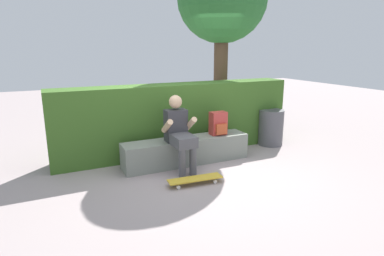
{
  "coord_description": "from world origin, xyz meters",
  "views": [
    {
      "loc": [
        -2.12,
        -4.29,
        1.92
      ],
      "look_at": [
        0.1,
        0.44,
        0.6
      ],
      "focal_mm": 30.11,
      "sensor_mm": 36.0,
      "label": 1
    }
  ],
  "objects": [
    {
      "name": "ground_plane",
      "position": [
        0.0,
        0.0,
        0.0
      ],
      "size": [
        24.0,
        24.0,
        0.0
      ],
      "primitive_type": "plane",
      "color": "#9E8F8E"
    },
    {
      "name": "person_skater",
      "position": [
        -0.22,
        0.23,
        0.64
      ],
      "size": [
        0.49,
        0.62,
        1.18
      ],
      "color": "#333338",
      "rests_on": "ground"
    },
    {
      "name": "trash_bin",
      "position": [
        1.97,
        0.7,
        0.35
      ],
      "size": [
        0.49,
        0.49,
        0.71
      ],
      "color": "#4C4C51",
      "rests_on": "ground"
    },
    {
      "name": "bench_main",
      "position": [
        0.0,
        0.44,
        0.22
      ],
      "size": [
        2.18,
        0.43,
        0.43
      ],
      "color": "gray",
      "rests_on": "ground"
    },
    {
      "name": "skateboard_near_person",
      "position": [
        -0.25,
        -0.41,
        0.07
      ],
      "size": [
        0.81,
        0.26,
        0.09
      ],
      "color": "gold",
      "rests_on": "ground"
    },
    {
      "name": "backpack_on_bench",
      "position": [
        0.6,
        0.43,
        0.63
      ],
      "size": [
        0.28,
        0.23,
        0.4
      ],
      "color": "#B23833",
      "rests_on": "bench_main"
    },
    {
      "name": "hedge_row",
      "position": [
        0.1,
        1.08,
        0.64
      ],
      "size": [
        4.46,
        0.53,
        1.28
      ],
      "color": "#385F21",
      "rests_on": "ground"
    }
  ]
}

